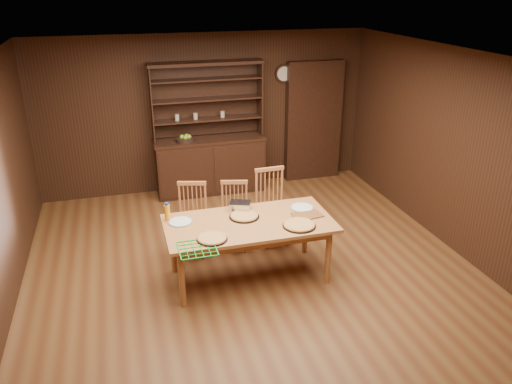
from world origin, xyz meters
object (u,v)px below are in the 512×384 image
object	(u,v)px
chair_right	(271,204)
dining_table	(249,228)
chair_left	(193,216)
juice_bottle	(167,212)
chair_center	(235,213)
china_hutch	(210,158)

from	to	relation	value
chair_right	dining_table	bearing A→B (deg)	-125.33
chair_left	juice_bottle	bearing A→B (deg)	-109.61
chair_left	chair_center	xyz separation A→B (m)	(0.56, -0.01, -0.02)
juice_bottle	dining_table	bearing A→B (deg)	-18.39
chair_left	chair_right	distance (m)	1.08
chair_center	chair_right	size ratio (longest dim) A/B	0.88
china_hutch	chair_left	world-z (taller)	china_hutch
dining_table	chair_center	bearing A→B (deg)	88.64
chair_right	juice_bottle	world-z (taller)	chair_right
chair_center	juice_bottle	distance (m)	1.12
china_hutch	chair_right	distance (m)	2.02
chair_center	china_hutch	bearing A→B (deg)	102.96
chair_left	chair_center	bearing A→B (deg)	14.40
china_hutch	juice_bottle	world-z (taller)	china_hutch
chair_left	chair_right	bearing A→B (deg)	15.43
chair_center	chair_right	distance (m)	0.53
dining_table	chair_right	size ratio (longest dim) A/B	1.88
china_hutch	chair_right	size ratio (longest dim) A/B	2.08
chair_left	chair_center	size ratio (longest dim) A/B	1.05
china_hutch	chair_center	xyz separation A→B (m)	(-0.05, -1.97, -0.11)
dining_table	juice_bottle	size ratio (longest dim) A/B	8.67
chair_center	chair_right	world-z (taller)	chair_right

